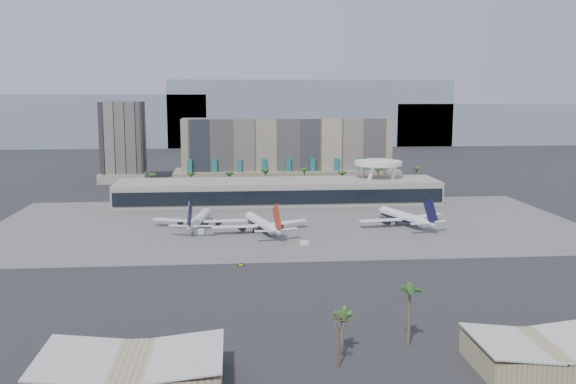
{
  "coord_description": "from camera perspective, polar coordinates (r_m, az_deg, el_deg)",
  "views": [
    {
      "loc": [
        -24.33,
        -225.6,
        59.32
      ],
      "look_at": [
        -1.04,
        40.0,
        16.87
      ],
      "focal_mm": 40.0,
      "sensor_mm": 36.0,
      "label": 1
    }
  ],
  "objects": [
    {
      "name": "terminal",
      "position": [
        340.44,
        -0.85,
        0.12
      ],
      "size": [
        170.0,
        32.5,
        14.5
      ],
      "color": "#AEA599",
      "rests_on": "ground"
    },
    {
      "name": "palm_row",
      "position": [
        375.11,
        -0.18,
        1.57
      ],
      "size": [
        157.8,
        2.8,
        13.1
      ],
      "color": "brown",
      "rests_on": "ground"
    },
    {
      "name": "hangar_left",
      "position": [
        137.31,
        -13.71,
        -15.35
      ],
      "size": [
        36.65,
        22.6,
        7.55
      ],
      "color": "gray",
      "rests_on": "ground"
    },
    {
      "name": "near_palm_a",
      "position": [
        147.43,
        4.86,
        -11.41
      ],
      "size": [
        6.0,
        6.0,
        10.69
      ],
      "color": "brown",
      "rests_on": "ground"
    },
    {
      "name": "utility_pole",
      "position": [
        141.4,
        4.54,
        -12.64
      ],
      "size": [
        3.2,
        0.85,
        12.0
      ],
      "color": "#4C3826",
      "rests_on": "ground"
    },
    {
      "name": "near_palm_b",
      "position": [
        152.81,
        10.77,
        -9.0
      ],
      "size": [
        6.0,
        6.0,
        15.31
      ],
      "color": "brown",
      "rests_on": "ground"
    },
    {
      "name": "apron_pad",
      "position": [
        287.82,
        -0.06,
        -2.84
      ],
      "size": [
        260.0,
        130.0,
        0.06
      ],
      "primitive_type": "cube",
      "color": "#5B5B59",
      "rests_on": "ground"
    },
    {
      "name": "service_vehicle_b",
      "position": [
        248.94,
        1.46,
        -4.54
      ],
      "size": [
        3.66,
        2.64,
        1.69
      ],
      "primitive_type": "cube",
      "rotation": [
        0.0,
        0.0,
        0.25
      ],
      "color": "white",
      "rests_on": "ground"
    },
    {
      "name": "airliner_left",
      "position": [
        281.49,
        -7.91,
        -2.42
      ],
      "size": [
        41.63,
        43.17,
        14.97
      ],
      "rotation": [
        0.0,
        0.0,
        -0.16
      ],
      "color": "white",
      "rests_on": "ground"
    },
    {
      "name": "hotel",
      "position": [
        403.73,
        -0.11,
        3.0
      ],
      "size": [
        140.0,
        30.0,
        42.0
      ],
      "color": "tan",
      "rests_on": "ground"
    },
    {
      "name": "service_vehicle_a",
      "position": [
        270.36,
        -7.95,
        -3.48
      ],
      "size": [
        4.54,
        2.47,
        2.15
      ],
      "primitive_type": "cube",
      "rotation": [
        0.0,
        0.0,
        -0.08
      ],
      "color": "silver",
      "rests_on": "ground"
    },
    {
      "name": "hangar_right",
      "position": [
        152.81,
        21.75,
        -13.27
      ],
      "size": [
        30.55,
        20.6,
        6.89
      ],
      "color": "gray",
      "rests_on": "ground"
    },
    {
      "name": "ground",
      "position": [
        234.53,
        1.11,
        -5.61
      ],
      "size": [
        900.0,
        900.0,
        0.0
      ],
      "primitive_type": "plane",
      "color": "#232326",
      "rests_on": "ground"
    },
    {
      "name": "airliner_right",
      "position": [
        288.45,
        10.28,
        -2.19
      ],
      "size": [
        40.86,
        42.21,
        15.24
      ],
      "rotation": [
        0.0,
        0.0,
        0.35
      ],
      "color": "white",
      "rests_on": "ground"
    },
    {
      "name": "office_tower",
      "position": [
        432.96,
        -14.42,
        3.94
      ],
      "size": [
        30.0,
        30.0,
        52.0
      ],
      "color": "black",
      "rests_on": "ground"
    },
    {
      "name": "airliner_centre",
      "position": [
        270.45,
        -2.35,
        -2.8
      ],
      "size": [
        41.45,
        42.95,
        15.23
      ],
      "rotation": [
        0.0,
        0.0,
        0.29
      ],
      "color": "white",
      "rests_on": "ground"
    },
    {
      "name": "mountain_ridge",
      "position": [
        698.18,
        -0.72,
        6.63
      ],
      "size": [
        680.0,
        60.0,
        70.0
      ],
      "color": "gray",
      "rests_on": "ground"
    },
    {
      "name": "taxiway_sign",
      "position": [
        220.39,
        -4.22,
        -6.47
      ],
      "size": [
        1.99,
        0.76,
        0.9
      ],
      "rotation": [
        0.0,
        0.0,
        0.25
      ],
      "color": "black",
      "rests_on": "ground"
    },
    {
      "name": "saucer_structure",
      "position": [
        353.06,
        8.01,
        2.31
      ],
      "size": [
        26.0,
        26.0,
        21.89
      ],
      "color": "white",
      "rests_on": "ground"
    }
  ]
}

